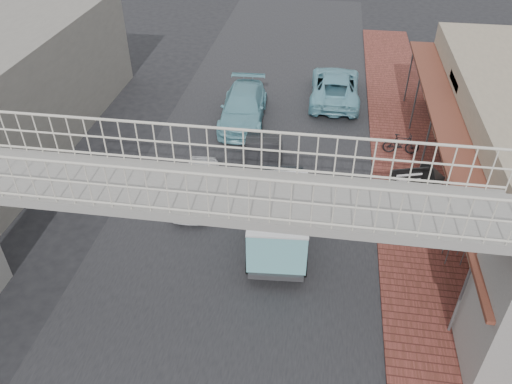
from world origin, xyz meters
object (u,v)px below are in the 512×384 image
(arrow_sign, at_px, (433,180))
(motorcycle_far, at_px, (401,144))
(dark_sedan, at_px, (262,163))
(angkot_van, at_px, (279,215))
(angkot_far, at_px, (243,107))
(motorcycle_near, at_px, (427,188))
(white_hatchback, at_px, (197,187))
(street_clock, at_px, (468,206))
(angkot_curb, at_px, (335,86))

(arrow_sign, bearing_deg, motorcycle_far, 75.21)
(dark_sedan, relative_size, angkot_van, 0.95)
(motorcycle_far, bearing_deg, angkot_far, 73.08)
(motorcycle_near, height_order, motorcycle_far, motorcycle_near)
(white_hatchback, distance_m, street_clock, 9.77)
(white_hatchback, relative_size, street_clock, 1.30)
(angkot_far, relative_size, motorcycle_far, 3.20)
(angkot_curb, height_order, motorcycle_far, angkot_curb)
(dark_sedan, height_order, angkot_van, angkot_van)
(dark_sedan, distance_m, street_clock, 8.31)
(white_hatchback, relative_size, arrow_sign, 1.12)
(street_clock, bearing_deg, white_hatchback, 165.50)
(angkot_far, xyz_separation_m, motorcycle_near, (8.15, -5.38, -0.13))
(white_hatchback, height_order, motorcycle_near, white_hatchback)
(dark_sedan, xyz_separation_m, street_clock, (7.06, -4.02, 1.74))
(white_hatchback, bearing_deg, motorcycle_near, 4.04)
(motorcycle_far, bearing_deg, angkot_van, 143.21)
(arrow_sign, bearing_deg, street_clock, -53.62)
(white_hatchback, height_order, dark_sedan, dark_sedan)
(angkot_far, height_order, angkot_van, angkot_van)
(angkot_far, xyz_separation_m, motorcycle_far, (7.46, -2.10, -0.16))
(motorcycle_far, bearing_deg, angkot_curb, 29.38)
(dark_sedan, relative_size, street_clock, 1.50)
(dark_sedan, relative_size, arrow_sign, 1.29)
(dark_sedan, height_order, motorcycle_near, dark_sedan)
(white_hatchback, xyz_separation_m, motorcycle_near, (8.87, 1.24, -0.00))
(white_hatchback, xyz_separation_m, angkot_far, (0.72, 6.62, 0.12))
(white_hatchback, height_order, street_clock, street_clock)
(motorcycle_near, bearing_deg, arrow_sign, -174.99)
(angkot_van, distance_m, motorcycle_near, 6.42)
(dark_sedan, xyz_separation_m, angkot_van, (1.13, -4.02, 0.65))
(motorcycle_near, height_order, street_clock, street_clock)
(white_hatchback, relative_size, angkot_van, 0.82)
(white_hatchback, height_order, angkot_van, angkot_van)
(angkot_far, xyz_separation_m, arrow_sign, (7.61, -7.92, 2.00))
(white_hatchback, bearing_deg, street_clock, -16.53)
(dark_sedan, relative_size, angkot_curb, 0.78)
(white_hatchback, xyz_separation_m, arrow_sign, (8.33, -1.30, 2.12))
(angkot_far, bearing_deg, street_clock, -48.27)
(angkot_van, height_order, arrow_sign, arrow_sign)
(angkot_curb, height_order, street_clock, street_clock)
(dark_sedan, bearing_deg, street_clock, -36.05)
(white_hatchback, relative_size, dark_sedan, 0.86)
(angkot_curb, distance_m, motorcycle_near, 9.21)
(angkot_van, bearing_deg, motorcycle_near, 27.37)
(motorcycle_far, bearing_deg, street_clock, -170.93)
(dark_sedan, bearing_deg, white_hatchback, -146.65)
(white_hatchback, bearing_deg, angkot_van, -35.28)
(angkot_curb, distance_m, street_clock, 12.61)
(white_hatchback, bearing_deg, angkot_far, 79.87)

